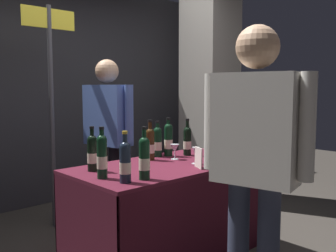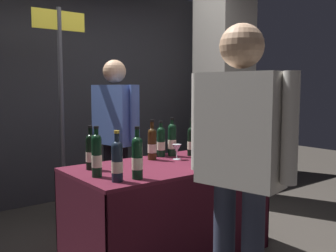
# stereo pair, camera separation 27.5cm
# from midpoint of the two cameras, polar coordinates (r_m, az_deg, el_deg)

# --- Properties ---
(back_partition) EXTENTS (6.35, 0.12, 2.62)m
(back_partition) POSITION_cam_midpoint_polar(r_m,az_deg,el_deg) (4.67, -19.17, 4.98)
(back_partition) COLOR #2D2D33
(back_partition) RESTS_ON ground_plane
(concrete_pillar) EXTENTS (0.55, 0.55, 3.26)m
(concrete_pillar) POSITION_cam_midpoint_polar(r_m,az_deg,el_deg) (4.74, 4.70, 9.19)
(concrete_pillar) COLOR gray
(concrete_pillar) RESTS_ON ground_plane
(tasting_table) EXTENTS (1.54, 0.80, 0.75)m
(tasting_table) POSITION_cam_midpoint_polar(r_m,az_deg,el_deg) (3.04, -2.63, -9.93)
(tasting_table) COLOR #4C1423
(tasting_table) RESTS_ON ground_plane
(featured_wine_bottle) EXTENTS (0.07, 0.07, 0.34)m
(featured_wine_bottle) POSITION_cam_midpoint_polar(r_m,az_deg,el_deg) (3.13, -5.18, -2.64)
(featured_wine_bottle) COLOR #38230F
(featured_wine_bottle) RESTS_ON tasting_table
(display_bottle_0) EXTENTS (0.07, 0.07, 0.34)m
(display_bottle_0) POSITION_cam_midpoint_polar(r_m,az_deg,el_deg) (2.55, -13.02, -4.44)
(display_bottle_0) COLOR black
(display_bottle_0) RESTS_ON tasting_table
(display_bottle_1) EXTENTS (0.07, 0.07, 0.32)m
(display_bottle_1) POSITION_cam_midpoint_polar(r_m,az_deg,el_deg) (2.79, -14.18, -3.89)
(display_bottle_1) COLOR black
(display_bottle_1) RESTS_ON tasting_table
(display_bottle_2) EXTENTS (0.07, 0.07, 0.34)m
(display_bottle_2) POSITION_cam_midpoint_polar(r_m,az_deg,el_deg) (3.21, 8.59, -2.51)
(display_bottle_2) COLOR black
(display_bottle_2) RESTS_ON tasting_table
(display_bottle_3) EXTENTS (0.07, 0.07, 0.33)m
(display_bottle_3) POSITION_cam_midpoint_polar(r_m,az_deg,el_deg) (3.34, 0.58, -2.21)
(display_bottle_3) COLOR black
(display_bottle_3) RESTS_ON tasting_table
(display_bottle_4) EXTENTS (0.07, 0.07, 0.35)m
(display_bottle_4) POSITION_cam_midpoint_polar(r_m,az_deg,el_deg) (2.47, -6.80, -4.76)
(display_bottle_4) COLOR black
(display_bottle_4) RESTS_ON tasting_table
(display_bottle_5) EXTENTS (0.07, 0.07, 0.33)m
(display_bottle_5) POSITION_cam_midpoint_polar(r_m,az_deg,el_deg) (2.41, -9.77, -5.29)
(display_bottle_5) COLOR #192333
(display_bottle_5) RESTS_ON tasting_table
(display_bottle_6) EXTENTS (0.07, 0.07, 0.34)m
(display_bottle_6) POSITION_cam_midpoint_polar(r_m,az_deg,el_deg) (3.31, -2.33, -2.02)
(display_bottle_6) COLOR black
(display_bottle_6) RESTS_ON tasting_table
(display_bottle_7) EXTENTS (0.07, 0.07, 0.31)m
(display_bottle_7) POSITION_cam_midpoint_polar(r_m,az_deg,el_deg) (3.28, -3.99, -2.33)
(display_bottle_7) COLOR black
(display_bottle_7) RESTS_ON tasting_table
(wine_glass_near_vendor) EXTENTS (0.06, 0.06, 0.13)m
(wine_glass_near_vendor) POSITION_cam_midpoint_polar(r_m,az_deg,el_deg) (2.97, 1.56, -3.99)
(wine_glass_near_vendor) COLOR silver
(wine_glass_near_vendor) RESTS_ON tasting_table
(wine_glass_mid) EXTENTS (0.08, 0.08, 0.13)m
(wine_glass_mid) POSITION_cam_midpoint_polar(r_m,az_deg,el_deg) (3.15, -1.49, -3.46)
(wine_glass_mid) COLOR silver
(wine_glass_mid) RESTS_ON tasting_table
(brochure_stand) EXTENTS (0.07, 0.13, 0.15)m
(brochure_stand) POSITION_cam_midpoint_polar(r_m,az_deg,el_deg) (2.82, 1.84, -4.84)
(brochure_stand) COLOR silver
(brochure_stand) RESTS_ON tasting_table
(vendor_presenter) EXTENTS (0.28, 0.64, 1.62)m
(vendor_presenter) POSITION_cam_midpoint_polar(r_m,az_deg,el_deg) (3.66, -11.22, -0.18)
(vendor_presenter) COLOR black
(vendor_presenter) RESTS_ON ground_plane
(taster_foreground_right) EXTENTS (0.30, 0.60, 1.68)m
(taster_foreground_right) POSITION_cam_midpoint_polar(r_m,az_deg,el_deg) (2.05, 9.31, -3.75)
(taster_foreground_right) COLOR #2D3347
(taster_foreground_right) RESTS_ON ground_plane
(booth_signpost) EXTENTS (0.52, 0.04, 2.11)m
(booth_signpost) POSITION_cam_midpoint_polar(r_m,az_deg,el_deg) (3.79, -19.27, 4.86)
(booth_signpost) COLOR #47474C
(booth_signpost) RESTS_ON ground_plane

